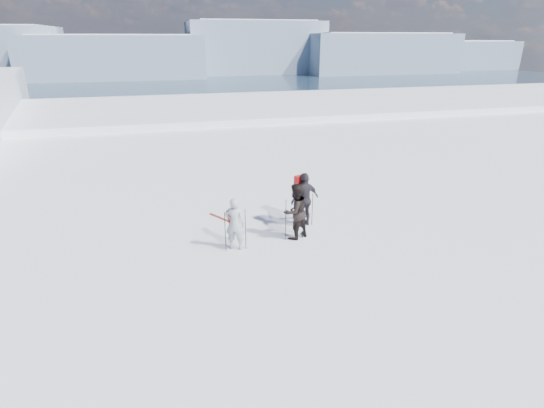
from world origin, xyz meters
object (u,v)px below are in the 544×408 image
(skier_grey, at_px, (235,224))
(skier_dark, at_px, (295,211))
(skis_loose, at_px, (228,220))
(skier_pack, at_px, (305,200))

(skier_grey, bearing_deg, skier_dark, -147.61)
(skier_grey, relative_size, skis_loose, 0.96)
(skier_grey, distance_m, skis_loose, 2.32)
(skis_loose, bearing_deg, skier_pack, -23.35)
(skier_grey, height_order, skis_loose, skier_grey)
(skier_dark, relative_size, skis_loose, 1.06)
(skier_grey, height_order, skier_pack, skier_pack)
(skier_dark, bearing_deg, skier_pack, -150.03)
(skier_dark, xyz_separation_m, skis_loose, (-1.85, 1.91, -0.89))
(skier_dark, height_order, skis_loose, skier_dark)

